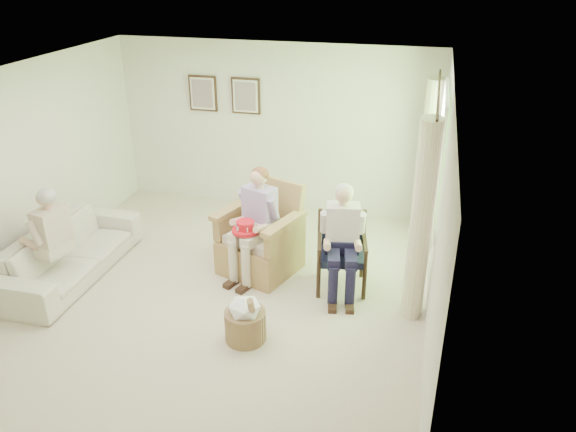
# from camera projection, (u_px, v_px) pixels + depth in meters

# --- Properties ---
(floor) EXTENTS (5.50, 5.50, 0.00)m
(floor) POSITION_uv_depth(u_px,v_px,m) (215.00, 294.00, 6.83)
(floor) COLOR beige
(floor) RESTS_ON ground
(back_wall) EXTENTS (5.00, 0.04, 2.60)m
(back_wall) POSITION_uv_depth(u_px,v_px,m) (275.00, 128.00, 8.68)
(back_wall) COLOR silver
(back_wall) RESTS_ON ground
(front_wall) EXTENTS (5.00, 0.04, 2.60)m
(front_wall) POSITION_uv_depth(u_px,v_px,m) (61.00, 350.00, 3.87)
(front_wall) COLOR silver
(front_wall) RESTS_ON ground
(left_wall) EXTENTS (0.04, 5.50, 2.60)m
(left_wall) POSITION_uv_depth(u_px,v_px,m) (17.00, 176.00, 6.84)
(left_wall) COLOR silver
(left_wall) RESTS_ON ground
(right_wall) EXTENTS (0.04, 5.50, 2.60)m
(right_wall) POSITION_uv_depth(u_px,v_px,m) (439.00, 221.00, 5.71)
(right_wall) COLOR silver
(right_wall) RESTS_ON ground
(ceiling) EXTENTS (5.00, 5.50, 0.02)m
(ceiling) POSITION_uv_depth(u_px,v_px,m) (201.00, 80.00, 5.71)
(ceiling) COLOR white
(ceiling) RESTS_ON back_wall
(window) EXTENTS (0.13, 2.50, 1.63)m
(window) POSITION_uv_depth(u_px,v_px,m) (440.00, 156.00, 6.65)
(window) COLOR #2D6B23
(window) RESTS_ON right_wall
(curtain_left) EXTENTS (0.34, 0.34, 2.30)m
(curtain_left) POSITION_uv_depth(u_px,v_px,m) (421.00, 223.00, 6.01)
(curtain_left) COLOR #F1E5BD
(curtain_left) RESTS_ON ground
(curtain_right) EXTENTS (0.34, 0.34, 2.30)m
(curtain_right) POSITION_uv_depth(u_px,v_px,m) (427.00, 162.00, 7.72)
(curtain_right) COLOR #F1E5BD
(curtain_right) RESTS_ON ground
(framed_print_left) EXTENTS (0.45, 0.05, 0.55)m
(framed_print_left) POSITION_uv_depth(u_px,v_px,m) (203.00, 93.00, 8.70)
(framed_print_left) COLOR #382114
(framed_print_left) RESTS_ON back_wall
(framed_print_right) EXTENTS (0.45, 0.05, 0.55)m
(framed_print_right) POSITION_uv_depth(u_px,v_px,m) (246.00, 96.00, 8.54)
(framed_print_right) COLOR #382114
(framed_print_right) RESTS_ON back_wall
(wicker_armchair) EXTENTS (0.90, 0.89, 1.15)m
(wicker_armchair) POSITION_uv_depth(u_px,v_px,m) (261.00, 244.00, 7.24)
(wicker_armchair) COLOR tan
(wicker_armchair) RESTS_ON ground
(wood_armchair) EXTENTS (0.59, 0.56, 0.91)m
(wood_armchair) POSITION_uv_depth(u_px,v_px,m) (343.00, 248.00, 6.85)
(wood_armchair) COLOR black
(wood_armchair) RESTS_ON ground
(sofa) EXTENTS (2.18, 0.85, 0.64)m
(sofa) POSITION_uv_depth(u_px,v_px,m) (70.00, 252.00, 7.12)
(sofa) COLOR silver
(sofa) RESTS_ON ground
(person_wicker) EXTENTS (0.40, 0.62, 1.40)m
(person_wicker) POSITION_uv_depth(u_px,v_px,m) (257.00, 216.00, 6.90)
(person_wicker) COLOR beige
(person_wicker) RESTS_ON ground
(person_dark) EXTENTS (0.40, 0.62, 1.34)m
(person_dark) POSITION_uv_depth(u_px,v_px,m) (342.00, 234.00, 6.59)
(person_dark) COLOR #191733
(person_dark) RESTS_ON ground
(person_sofa) EXTENTS (0.42, 0.63, 1.29)m
(person_sofa) POSITION_uv_depth(u_px,v_px,m) (48.00, 234.00, 6.67)
(person_sofa) COLOR beige
(person_sofa) RESTS_ON ground
(red_hat) EXTENTS (0.33, 0.33, 0.14)m
(red_hat) POSITION_uv_depth(u_px,v_px,m) (245.00, 228.00, 6.79)
(red_hat) COLOR red
(red_hat) RESTS_ON person_wicker
(hatbox) EXTENTS (0.52, 0.52, 0.65)m
(hatbox) POSITION_uv_depth(u_px,v_px,m) (245.00, 319.00, 5.95)
(hatbox) COLOR tan
(hatbox) RESTS_ON ground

